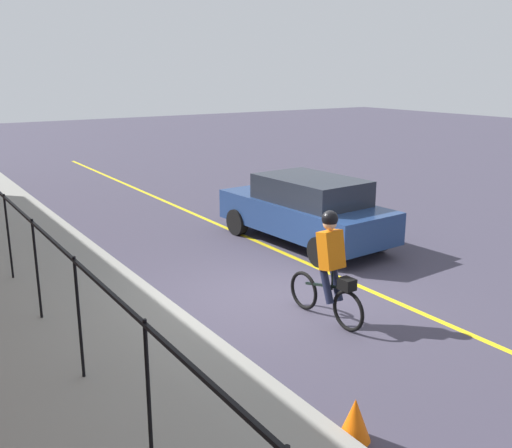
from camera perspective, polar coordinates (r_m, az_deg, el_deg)
The scene contains 7 objects.
ground_plane at distance 10.42m, azimuth 1.98°, elevation -7.14°, with size 80.00×80.00×0.00m, color #3E3A4A.
lane_line_centre at distance 11.36m, azimuth 8.63°, elevation -5.39°, with size 36.00×0.12×0.01m, color yellow.
sidewalk at distance 9.03m, azimuth -16.29°, elevation -10.86°, with size 40.00×3.20×0.15m, color gray.
iron_fence at distance 9.41m, azimuth -21.00°, elevation -1.81°, with size 21.67×0.04×1.60m.
cyclist_lead at distance 9.19m, azimuth 7.26°, elevation -4.25°, with size 1.71×0.38×1.83m.
patrol_sedan at distance 13.36m, azimuth 4.94°, elevation 1.50°, with size 4.50×2.14×1.58m.
traffic_cone_near at distance 6.71m, azimuth 9.71°, elevation -18.42°, with size 0.36×0.36×0.49m, color #ED5F0A.
Camera 1 is at (-7.88, 5.59, 3.91)m, focal length 40.63 mm.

